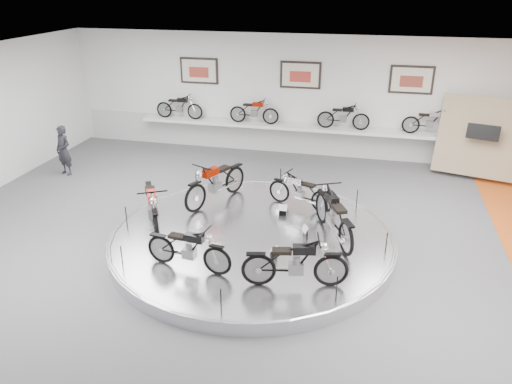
% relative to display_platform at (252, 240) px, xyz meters
% --- Properties ---
extents(floor, '(16.00, 16.00, 0.00)m').
position_rel_display_platform_xyz_m(floor, '(0.00, -0.30, -0.15)').
color(floor, '#4C4C4E').
rests_on(floor, ground).
extents(ceiling, '(16.00, 16.00, 0.00)m').
position_rel_display_platform_xyz_m(ceiling, '(0.00, -0.30, 3.85)').
color(ceiling, white).
rests_on(ceiling, wall_back).
extents(wall_back, '(16.00, 0.00, 16.00)m').
position_rel_display_platform_xyz_m(wall_back, '(0.00, 6.70, 1.85)').
color(wall_back, silver).
rests_on(wall_back, floor).
extents(dado_band, '(15.68, 0.04, 1.10)m').
position_rel_display_platform_xyz_m(dado_band, '(0.00, 6.68, 0.40)').
color(dado_band, '#BCBCBA').
rests_on(dado_band, floor).
extents(display_platform, '(6.40, 6.40, 0.30)m').
position_rel_display_platform_xyz_m(display_platform, '(0.00, 0.00, 0.00)').
color(display_platform, silver).
rests_on(display_platform, floor).
extents(platform_rim, '(6.40, 6.40, 0.10)m').
position_rel_display_platform_xyz_m(platform_rim, '(0.00, 0.00, 0.12)').
color(platform_rim, '#B2B2BA').
rests_on(platform_rim, display_platform).
extents(shelf, '(11.00, 0.55, 0.10)m').
position_rel_display_platform_xyz_m(shelf, '(0.00, 6.40, 0.85)').
color(shelf, silver).
rests_on(shelf, wall_back).
extents(poster_left, '(1.35, 0.06, 0.88)m').
position_rel_display_platform_xyz_m(poster_left, '(-3.50, 6.66, 2.55)').
color(poster_left, beige).
rests_on(poster_left, wall_back).
extents(poster_center, '(1.35, 0.06, 0.88)m').
position_rel_display_platform_xyz_m(poster_center, '(0.00, 6.66, 2.55)').
color(poster_center, beige).
rests_on(poster_center, wall_back).
extents(poster_right, '(1.35, 0.06, 0.88)m').
position_rel_display_platform_xyz_m(poster_right, '(3.50, 6.66, 2.55)').
color(poster_right, beige).
rests_on(poster_right, wall_back).
extents(display_panel, '(2.56, 1.52, 2.30)m').
position_rel_display_platform_xyz_m(display_panel, '(5.60, 5.80, 1.10)').
color(display_panel, '#9B8163').
rests_on(display_panel, floor).
extents(shelf_bike_a, '(1.22, 0.43, 0.73)m').
position_rel_display_platform_xyz_m(shelf_bike_a, '(-4.20, 6.40, 1.27)').
color(shelf_bike_a, black).
rests_on(shelf_bike_a, shelf).
extents(shelf_bike_b, '(1.22, 0.43, 0.73)m').
position_rel_display_platform_xyz_m(shelf_bike_b, '(-1.50, 6.40, 1.27)').
color(shelf_bike_b, '#7F1100').
rests_on(shelf_bike_b, shelf).
extents(shelf_bike_c, '(1.22, 0.43, 0.73)m').
position_rel_display_platform_xyz_m(shelf_bike_c, '(1.50, 6.40, 1.27)').
color(shelf_bike_c, black).
rests_on(shelf_bike_c, shelf).
extents(shelf_bike_d, '(1.22, 0.43, 0.73)m').
position_rel_display_platform_xyz_m(shelf_bike_d, '(4.20, 6.40, 1.27)').
color(shelf_bike_d, '#AAAAB0').
rests_on(shelf_bike_d, shelf).
extents(bike_a, '(1.44, 2.01, 1.12)m').
position_rel_display_platform_xyz_m(bike_a, '(1.79, 0.27, 0.71)').
color(bike_a, black).
rests_on(bike_a, display_platform).
extents(bike_b, '(1.62, 1.03, 0.90)m').
position_rel_display_platform_xyz_m(bike_b, '(0.84, 1.65, 0.60)').
color(bike_b, '#AAAAB0').
rests_on(bike_b, display_platform).
extents(bike_c, '(1.39, 2.01, 1.12)m').
position_rel_display_platform_xyz_m(bike_c, '(-1.32, 1.50, 0.71)').
color(bike_c, '#7F1100').
rests_on(bike_c, display_platform).
extents(bike_d, '(1.52, 1.99, 1.12)m').
position_rel_display_platform_xyz_m(bike_d, '(-2.28, -0.24, 0.71)').
color(bike_d, red).
rests_on(bike_d, display_platform).
extents(bike_e, '(1.63, 0.76, 0.92)m').
position_rel_display_platform_xyz_m(bike_e, '(-0.87, -1.70, 0.61)').
color(bike_e, black).
rests_on(bike_e, display_platform).
extents(bike_f, '(1.79, 0.94, 1.00)m').
position_rel_display_platform_xyz_m(bike_f, '(1.27, -1.80, 0.65)').
color(bike_f, black).
rests_on(bike_f, display_platform).
extents(visitor, '(0.65, 0.52, 1.54)m').
position_rel_display_platform_xyz_m(visitor, '(-6.69, 3.03, 0.62)').
color(visitor, black).
rests_on(visitor, floor).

